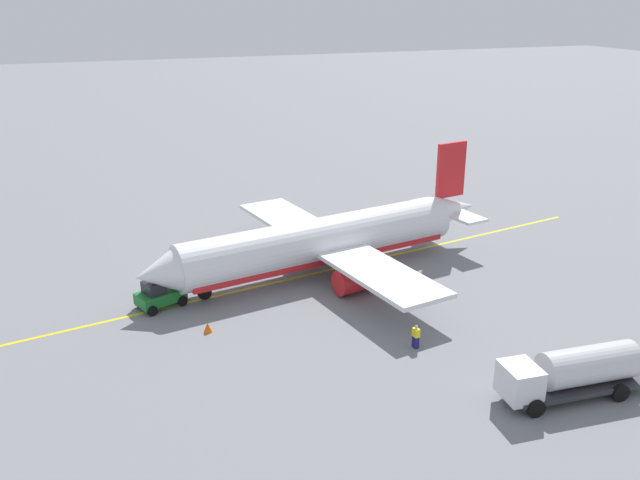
# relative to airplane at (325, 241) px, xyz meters

# --- Properties ---
(ground_plane) EXTENTS (400.00, 400.00, 0.00)m
(ground_plane) POSITION_rel_airplane_xyz_m (0.46, 0.08, -2.79)
(ground_plane) COLOR slate
(airplane) EXTENTS (33.52, 27.86, 9.93)m
(airplane) POSITION_rel_airplane_xyz_m (0.00, 0.00, 0.00)
(airplane) COLOR white
(airplane) RESTS_ON ground
(fuel_tanker) EXTENTS (9.63, 3.33, 3.15)m
(fuel_tanker) POSITION_rel_airplane_xyz_m (-7.17, 23.27, -1.07)
(fuel_tanker) COLOR #2D2D33
(fuel_tanker) RESTS_ON ground
(pushback_tug) EXTENTS (4.08, 3.38, 2.20)m
(pushback_tug) POSITION_rel_airplane_xyz_m (14.48, 2.21, -1.78)
(pushback_tug) COLOR #196B28
(pushback_tug) RESTS_ON ground
(refueling_worker) EXTENTS (0.41, 0.55, 1.71)m
(refueling_worker) POSITION_rel_airplane_xyz_m (-1.17, 14.74, -1.97)
(refueling_worker) COLOR navy
(refueling_worker) RESTS_ON ground
(safety_cone_nose) EXTENTS (0.65, 0.65, 0.72)m
(safety_cone_nose) POSITION_rel_airplane_xyz_m (11.81, 7.62, -2.42)
(safety_cone_nose) COLOR #F2590F
(safety_cone_nose) RESTS_ON ground
(taxi_line_marking) EXTENTS (59.17, 11.07, 0.01)m
(taxi_line_marking) POSITION_rel_airplane_xyz_m (0.46, 0.08, -2.78)
(taxi_line_marking) COLOR yellow
(taxi_line_marking) RESTS_ON ground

